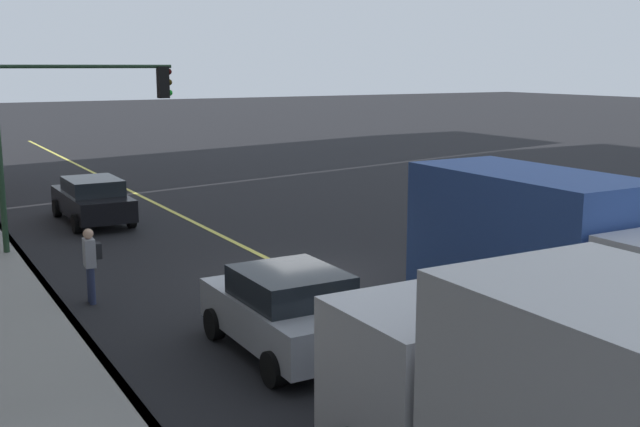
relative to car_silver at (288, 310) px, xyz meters
The scene contains 8 objects.
ground 4.95m from the car_silver, 32.89° to the right, with size 200.00×200.00×0.00m, color black.
curb_edge 5.18m from the car_silver, 36.94° to the left, with size 80.00×0.16×0.15m, color slate.
lane_stripe_center 4.94m from the car_silver, 32.89° to the right, with size 80.00×0.16×0.01m, color #D8CC4C.
car_silver is the anchor object (origin of this frame).
car_black 13.62m from the car_silver, ahead, with size 4.59×1.93×1.48m.
truck_blue 5.18m from the car_silver, 109.86° to the right, with size 6.79×2.47×3.08m.
pedestrian_with_backpack 5.28m from the car_silver, 26.50° to the left, with size 0.41×0.38×1.66m.
traffic_light_mast 10.49m from the car_silver, ahead, with size 0.28×4.88×5.37m.
Camera 1 is at (-15.80, 8.63, 5.09)m, focal length 43.08 mm.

